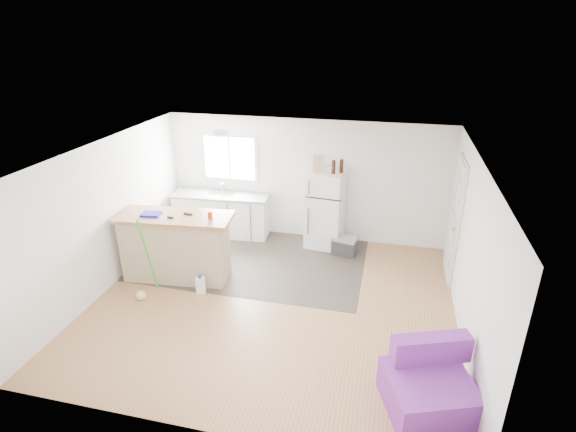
# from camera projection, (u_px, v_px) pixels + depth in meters

# --- Properties ---
(room) EXTENTS (5.51, 5.01, 2.41)m
(room) POSITION_uv_depth(u_px,v_px,m) (272.00, 234.00, 6.56)
(room) COLOR #996B40
(room) RESTS_ON ground
(vinyl_zone) EXTENTS (4.05, 2.50, 0.00)m
(vinyl_zone) POSITION_uv_depth(u_px,v_px,m) (253.00, 260.00, 8.31)
(vinyl_zone) COLOR #2D2722
(vinyl_zone) RESTS_ON floor
(window) EXTENTS (1.18, 0.06, 0.98)m
(window) POSITION_uv_depth(u_px,v_px,m) (230.00, 158.00, 8.97)
(window) COLOR white
(window) RESTS_ON back_wall
(interior_door) EXTENTS (0.11, 0.92, 2.10)m
(interior_door) POSITION_uv_depth(u_px,v_px,m) (455.00, 221.00, 7.44)
(interior_door) COLOR white
(interior_door) RESTS_ON right_wall
(ceiling_fixture) EXTENTS (0.30, 0.30, 0.07)m
(ceiling_fixture) POSITION_uv_depth(u_px,v_px,m) (220.00, 133.00, 7.43)
(ceiling_fixture) COLOR white
(ceiling_fixture) RESTS_ON ceiling
(kitchen_cabinets) EXTENTS (1.98, 0.73, 1.14)m
(kitchen_cabinets) POSITION_uv_depth(u_px,v_px,m) (222.00, 214.00, 9.18)
(kitchen_cabinets) COLOR white
(kitchen_cabinets) RESTS_ON floor
(peninsula) EXTENTS (1.94, 0.90, 1.16)m
(peninsula) POSITION_uv_depth(u_px,v_px,m) (176.00, 246.00, 7.53)
(peninsula) COLOR tan
(peninsula) RESTS_ON floor
(refrigerator) EXTENTS (0.73, 0.70, 1.51)m
(refrigerator) POSITION_uv_depth(u_px,v_px,m) (325.00, 209.00, 8.58)
(refrigerator) COLOR white
(refrigerator) RESTS_ON floor
(cooler) EXTENTS (0.51, 0.39, 0.35)m
(cooler) POSITION_uv_depth(u_px,v_px,m) (344.00, 245.00, 8.46)
(cooler) COLOR #2C2D2F
(cooler) RESTS_ON floor
(purple_seat) EXTENTS (1.16, 1.15, 0.75)m
(purple_seat) POSITION_uv_depth(u_px,v_px,m) (429.00, 386.00, 5.05)
(purple_seat) COLOR purple
(purple_seat) RESTS_ON floor
(cleaner_jug) EXTENTS (0.18, 0.15, 0.33)m
(cleaner_jug) POSITION_uv_depth(u_px,v_px,m) (201.00, 285.00, 7.24)
(cleaner_jug) COLOR white
(cleaner_jug) RESTS_ON floor
(mop) EXTENTS (0.24, 0.40, 1.42)m
(mop) POSITION_uv_depth(u_px,v_px,m) (143.00, 286.00, 7.06)
(mop) COLOR green
(mop) RESTS_ON floor
(red_cup) EXTENTS (0.08, 0.08, 0.12)m
(red_cup) POSITION_uv_depth(u_px,v_px,m) (210.00, 215.00, 7.16)
(red_cup) COLOR red
(red_cup) RESTS_ON peninsula
(blue_tray) EXTENTS (0.33, 0.26, 0.04)m
(blue_tray) POSITION_uv_depth(u_px,v_px,m) (151.00, 214.00, 7.30)
(blue_tray) COLOR #1315B7
(blue_tray) RESTS_ON peninsula
(tool_a) EXTENTS (0.15, 0.08, 0.03)m
(tool_a) POSITION_uv_depth(u_px,v_px,m) (188.00, 214.00, 7.32)
(tool_a) COLOR black
(tool_a) RESTS_ON peninsula
(tool_b) EXTENTS (0.11, 0.06, 0.03)m
(tool_b) POSITION_uv_depth(u_px,v_px,m) (170.00, 217.00, 7.19)
(tool_b) COLOR black
(tool_b) RESTS_ON peninsula
(cardboard_box) EXTENTS (0.21, 0.12, 0.30)m
(cardboard_box) POSITION_uv_depth(u_px,v_px,m) (318.00, 164.00, 8.19)
(cardboard_box) COLOR tan
(cardboard_box) RESTS_ON refrigerator
(bottle_left) EXTENTS (0.07, 0.07, 0.25)m
(bottle_left) POSITION_uv_depth(u_px,v_px,m) (334.00, 167.00, 8.12)
(bottle_left) COLOR #331209
(bottle_left) RESTS_ON refrigerator
(bottle_right) EXTENTS (0.07, 0.07, 0.25)m
(bottle_right) POSITION_uv_depth(u_px,v_px,m) (341.00, 166.00, 8.16)
(bottle_right) COLOR #331209
(bottle_right) RESTS_ON refrigerator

